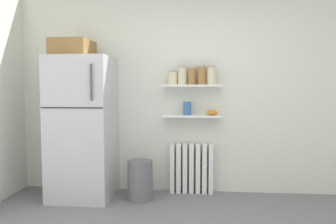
{
  "coord_description": "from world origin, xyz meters",
  "views": [
    {
      "loc": [
        0.11,
        -2.34,
        1.33
      ],
      "look_at": [
        -0.25,
        1.6,
        1.05
      ],
      "focal_mm": 36.51,
      "sensor_mm": 36.0,
      "label": 1
    }
  ],
  "objects_px": {
    "refrigerator": "(83,124)",
    "trash_bin": "(140,180)",
    "storage_jar_1": "(182,76)",
    "storage_jar_3": "(202,75)",
    "radiator": "(192,168)",
    "storage_jar_4": "(211,75)",
    "shelf_bowl": "(212,112)",
    "vase": "(187,108)",
    "storage_jar_2": "(192,76)",
    "storage_jar_0": "(173,78)"
  },
  "relations": [
    {
      "from": "storage_jar_3",
      "to": "storage_jar_4",
      "type": "relative_size",
      "value": 1.03
    },
    {
      "from": "refrigerator",
      "to": "storage_jar_3",
      "type": "xyz_separation_m",
      "value": [
        1.43,
        0.25,
        0.59
      ]
    },
    {
      "from": "storage_jar_1",
      "to": "shelf_bowl",
      "type": "xyz_separation_m",
      "value": [
        0.37,
        0.0,
        -0.45
      ]
    },
    {
      "from": "storage_jar_0",
      "to": "storage_jar_3",
      "type": "bearing_deg",
      "value": 0.0
    },
    {
      "from": "refrigerator",
      "to": "shelf_bowl",
      "type": "distance_m",
      "value": 1.58
    },
    {
      "from": "radiator",
      "to": "storage_jar_0",
      "type": "distance_m",
      "value": 1.17
    },
    {
      "from": "vase",
      "to": "storage_jar_1",
      "type": "bearing_deg",
      "value": -180.0
    },
    {
      "from": "storage_jar_1",
      "to": "storage_jar_4",
      "type": "xyz_separation_m",
      "value": [
        0.36,
        0.0,
        0.0
      ]
    },
    {
      "from": "shelf_bowl",
      "to": "trash_bin",
      "type": "xyz_separation_m",
      "value": [
        -0.85,
        -0.3,
        -0.79
      ]
    },
    {
      "from": "refrigerator",
      "to": "storage_jar_1",
      "type": "distance_m",
      "value": 1.35
    },
    {
      "from": "radiator",
      "to": "storage_jar_2",
      "type": "height_order",
      "value": "storage_jar_2"
    },
    {
      "from": "storage_jar_2",
      "to": "storage_jar_3",
      "type": "xyz_separation_m",
      "value": [
        0.12,
        0.0,
        0.01
      ]
    },
    {
      "from": "storage_jar_2",
      "to": "shelf_bowl",
      "type": "bearing_deg",
      "value": 0.0
    },
    {
      "from": "radiator",
      "to": "storage_jar_1",
      "type": "xyz_separation_m",
      "value": [
        -0.12,
        -0.03,
        1.17
      ]
    },
    {
      "from": "storage_jar_1",
      "to": "storage_jar_2",
      "type": "bearing_deg",
      "value": 0.0
    },
    {
      "from": "shelf_bowl",
      "to": "refrigerator",
      "type": "bearing_deg",
      "value": -171.01
    },
    {
      "from": "storage_jar_4",
      "to": "trash_bin",
      "type": "relative_size",
      "value": 0.49
    },
    {
      "from": "radiator",
      "to": "vase",
      "type": "xyz_separation_m",
      "value": [
        -0.06,
        -0.03,
        0.76
      ]
    },
    {
      "from": "radiator",
      "to": "trash_bin",
      "type": "xyz_separation_m",
      "value": [
        -0.6,
        -0.33,
        -0.08
      ]
    },
    {
      "from": "refrigerator",
      "to": "trash_bin",
      "type": "height_order",
      "value": "refrigerator"
    },
    {
      "from": "refrigerator",
      "to": "shelf_bowl",
      "type": "height_order",
      "value": "refrigerator"
    },
    {
      "from": "storage_jar_3",
      "to": "shelf_bowl",
      "type": "bearing_deg",
      "value": -0.0
    },
    {
      "from": "radiator",
      "to": "vase",
      "type": "height_order",
      "value": "vase"
    },
    {
      "from": "refrigerator",
      "to": "radiator",
      "type": "xyz_separation_m",
      "value": [
        1.31,
        0.28,
        -0.58
      ]
    },
    {
      "from": "radiator",
      "to": "storage_jar_0",
      "type": "height_order",
      "value": "storage_jar_0"
    },
    {
      "from": "storage_jar_1",
      "to": "storage_jar_4",
      "type": "bearing_deg",
      "value": 0.0
    },
    {
      "from": "storage_jar_3",
      "to": "vase",
      "type": "distance_m",
      "value": 0.44
    },
    {
      "from": "storage_jar_4",
      "to": "vase",
      "type": "xyz_separation_m",
      "value": [
        -0.29,
        0.0,
        -0.41
      ]
    },
    {
      "from": "storage_jar_0",
      "to": "storage_jar_1",
      "type": "distance_m",
      "value": 0.12
    },
    {
      "from": "storage_jar_1",
      "to": "trash_bin",
      "type": "relative_size",
      "value": 0.48
    },
    {
      "from": "refrigerator",
      "to": "storage_jar_4",
      "type": "distance_m",
      "value": 1.68
    },
    {
      "from": "vase",
      "to": "trash_bin",
      "type": "relative_size",
      "value": 0.35
    },
    {
      "from": "storage_jar_4",
      "to": "shelf_bowl",
      "type": "distance_m",
      "value": 0.46
    },
    {
      "from": "storage_jar_3",
      "to": "trash_bin",
      "type": "height_order",
      "value": "storage_jar_3"
    },
    {
      "from": "storage_jar_1",
      "to": "storage_jar_3",
      "type": "xyz_separation_m",
      "value": [
        0.24,
        0.0,
        0.0
      ]
    },
    {
      "from": "refrigerator",
      "to": "storage_jar_0",
      "type": "bearing_deg",
      "value": 12.95
    },
    {
      "from": "refrigerator",
      "to": "storage_jar_4",
      "type": "height_order",
      "value": "refrigerator"
    },
    {
      "from": "refrigerator",
      "to": "storage_jar_2",
      "type": "height_order",
      "value": "refrigerator"
    },
    {
      "from": "storage_jar_4",
      "to": "shelf_bowl",
      "type": "xyz_separation_m",
      "value": [
        0.01,
        0.0,
        -0.46
      ]
    },
    {
      "from": "vase",
      "to": "shelf_bowl",
      "type": "bearing_deg",
      "value": 0.0
    },
    {
      "from": "radiator",
      "to": "vase",
      "type": "relative_size",
      "value": 3.79
    },
    {
      "from": "refrigerator",
      "to": "vase",
      "type": "xyz_separation_m",
      "value": [
        1.26,
        0.25,
        0.18
      ]
    },
    {
      "from": "refrigerator",
      "to": "vase",
      "type": "relative_size",
      "value": 11.5
    },
    {
      "from": "storage_jar_1",
      "to": "storage_jar_3",
      "type": "height_order",
      "value": "storage_jar_3"
    },
    {
      "from": "storage_jar_0",
      "to": "storage_jar_4",
      "type": "bearing_deg",
      "value": -0.0
    },
    {
      "from": "radiator",
      "to": "shelf_bowl",
      "type": "height_order",
      "value": "shelf_bowl"
    },
    {
      "from": "refrigerator",
      "to": "storage_jar_1",
      "type": "xyz_separation_m",
      "value": [
        1.19,
        0.25,
        0.59
      ]
    },
    {
      "from": "storage_jar_4",
      "to": "shelf_bowl",
      "type": "height_order",
      "value": "storage_jar_4"
    },
    {
      "from": "radiator",
      "to": "storage_jar_2",
      "type": "distance_m",
      "value": 1.16
    },
    {
      "from": "radiator",
      "to": "storage_jar_2",
      "type": "xyz_separation_m",
      "value": [
        0.0,
        -0.03,
        1.16
      ]
    }
  ]
}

